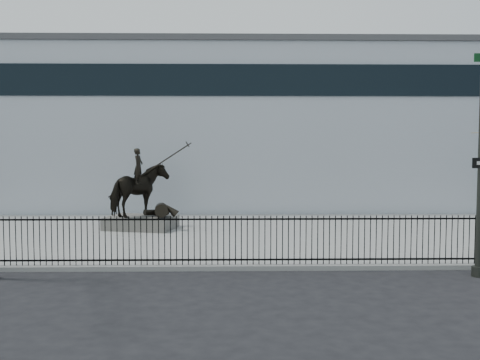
{
  "coord_description": "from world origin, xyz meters",
  "views": [
    {
      "loc": [
        -0.22,
        -15.69,
        3.93
      ],
      "look_at": [
        0.21,
        6.0,
        2.41
      ],
      "focal_mm": 42.0,
      "sensor_mm": 36.0,
      "label": 1
    }
  ],
  "objects": [
    {
      "name": "equestrian_statue",
      "position": [
        -3.95,
        8.32,
        1.8
      ],
      "size": [
        3.55,
        2.62,
        3.08
      ],
      "rotation": [
        0.0,
        0.0,
        -0.23
      ],
      "color": "black",
      "rests_on": "statue_plinth"
    },
    {
      "name": "plaza",
      "position": [
        0.0,
        7.0,
        0.07
      ],
      "size": [
        30.0,
        12.0,
        0.15
      ],
      "primitive_type": "cube",
      "color": "gray",
      "rests_on": "ground"
    },
    {
      "name": "building",
      "position": [
        0.0,
        20.0,
        4.5
      ],
      "size": [
        44.0,
        14.0,
        9.0
      ],
      "primitive_type": "cube",
      "color": "silver",
      "rests_on": "ground"
    },
    {
      "name": "ground",
      "position": [
        0.0,
        0.0,
        0.0
      ],
      "size": [
        120.0,
        120.0,
        0.0
      ],
      "primitive_type": "plane",
      "color": "black",
      "rests_on": "ground"
    },
    {
      "name": "statue_plinth",
      "position": [
        -4.01,
        8.34,
        0.42
      ],
      "size": [
        3.21,
        2.55,
        0.53
      ],
      "primitive_type": "cube",
      "rotation": [
        0.0,
        0.0,
        -0.23
      ],
      "color": "#56534E",
      "rests_on": "plaza"
    },
    {
      "name": "picket_fence",
      "position": [
        0.0,
        1.25,
        0.9
      ],
      "size": [
        22.1,
        0.1,
        1.5
      ],
      "color": "black",
      "rests_on": "plaza"
    }
  ]
}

